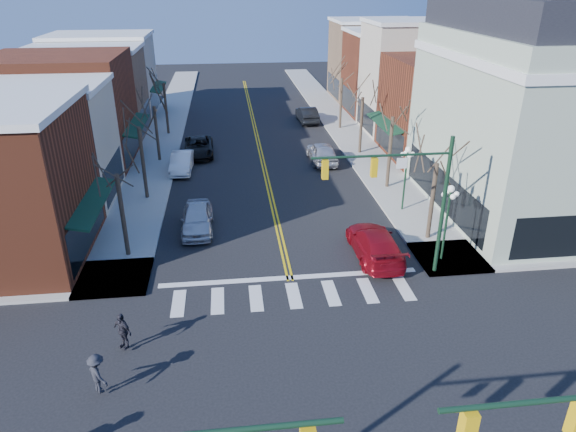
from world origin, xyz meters
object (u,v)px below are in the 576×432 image
object	(u,v)px
car_left_near	(197,218)
car_right_mid	(322,152)
car_right_far	(307,114)
pedestrian_dark_a	(122,331)
car_left_far	(199,147)
pedestrian_dark_b	(98,374)
victorian_corner	(548,107)
lamppost_midblock	(406,168)
car_left_mid	(182,162)
car_right_near	(375,243)
lamppost_corner	(448,210)

from	to	relation	value
car_left_near	car_right_mid	world-z (taller)	car_right_mid
car_right_far	pedestrian_dark_a	bearing A→B (deg)	67.18
car_left_far	pedestrian_dark_b	distance (m)	27.62
car_left_far	pedestrian_dark_a	distance (m)	25.19
car_left_near	car_right_far	bearing A→B (deg)	66.46
car_left_far	car_right_far	xyz separation A→B (m)	(10.82, 9.88, 0.07)
victorian_corner	car_left_near	xyz separation A→B (m)	(-21.30, -0.70, -5.88)
lamppost_midblock	car_right_far	size ratio (longest dim) A/B	0.89
car_left_mid	car_right_near	xyz separation A→B (m)	(11.20, -14.93, 0.07)
lamppost_corner	victorian_corner	bearing A→B (deg)	35.86
pedestrian_dark_a	victorian_corner	bearing A→B (deg)	64.81
lamppost_corner	pedestrian_dark_a	xyz separation A→B (m)	(-15.50, -5.37, -2.01)
car_left_near	car_right_near	bearing A→B (deg)	-24.93
lamppost_midblock	car_left_mid	world-z (taller)	lamppost_midblock
lamppost_midblock	pedestrian_dark_b	xyz separation A→B (m)	(-15.96, -14.26, -2.02)
car_right_mid	victorian_corner	bearing A→B (deg)	136.19
car_left_mid	pedestrian_dark_a	xyz separation A→B (m)	(-0.90, -21.22, 0.22)
lamppost_midblock	car_left_near	world-z (taller)	lamppost_midblock
car_left_near	car_right_mid	xyz separation A→B (m)	(9.60, 11.42, 0.06)
lamppost_midblock	car_right_far	xyz separation A→B (m)	(-2.63, 23.11, -2.16)
car_left_far	car_right_mid	world-z (taller)	car_right_mid
lamppost_corner	pedestrian_dark_a	size ratio (longest dim) A/B	2.70
pedestrian_dark_b	car_right_near	bearing A→B (deg)	-95.59
victorian_corner	lamppost_corner	distance (m)	10.89
car_left_near	pedestrian_dark_a	world-z (taller)	pedestrian_dark_a
lamppost_midblock	pedestrian_dark_a	size ratio (longest dim) A/B	2.70
car_left_mid	car_right_near	bearing A→B (deg)	-51.13
car_left_near	pedestrian_dark_b	bearing A→B (deg)	-103.19
car_left_near	victorian_corner	bearing A→B (deg)	1.44
lamppost_midblock	car_left_near	distance (m)	13.24
car_left_mid	car_right_near	world-z (taller)	car_right_near
lamppost_corner	car_left_near	xyz separation A→B (m)	(-13.00, 5.30, -2.19)
victorian_corner	car_right_mid	world-z (taller)	victorian_corner
car_left_near	car_left_far	bearing A→B (deg)	91.36
victorian_corner	car_left_near	distance (m)	22.11
car_left_far	car_right_far	distance (m)	14.65
lamppost_midblock	car_right_far	world-z (taller)	lamppost_midblock
car_left_near	car_left_far	size ratio (longest dim) A/B	0.87
pedestrian_dark_b	car_left_far	bearing A→B (deg)	-45.48
car_right_far	car_right_mid	bearing A→B (deg)	83.96
car_left_near	pedestrian_dark_a	distance (m)	10.96
lamppost_corner	car_right_mid	size ratio (longest dim) A/B	0.88
victorian_corner	lamppost_corner	xyz separation A→B (m)	(-8.30, -6.00, -3.70)
car_right_near	pedestrian_dark_a	world-z (taller)	pedestrian_dark_a
lamppost_midblock	car_left_mid	xyz separation A→B (m)	(-14.60, 9.35, -2.23)
lamppost_corner	car_right_far	bearing A→B (deg)	95.07
lamppost_corner	car_left_far	world-z (taller)	lamppost_corner
car_left_far	car_right_near	world-z (taller)	car_right_near
victorian_corner	car_right_mid	distance (m)	16.90
lamppost_midblock	car_left_far	bearing A→B (deg)	135.46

